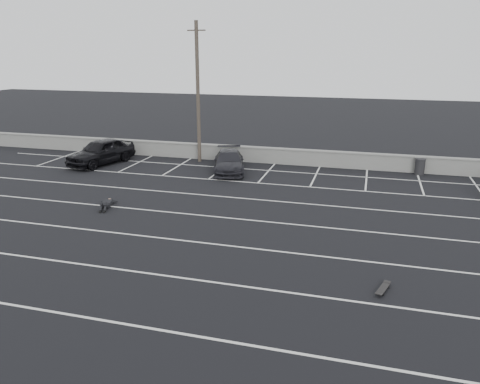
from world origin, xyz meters
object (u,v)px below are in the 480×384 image
(car_left, at_px, (101,152))
(utility_pole, at_px, (198,93))
(skateboard, at_px, (383,289))
(trash_bin, at_px, (420,166))
(person, at_px, (107,201))
(car_right, at_px, (229,162))

(car_left, relative_size, utility_pole, 0.54)
(skateboard, bearing_deg, trash_bin, 98.95)
(person, bearing_deg, skateboard, -39.60)
(car_right, height_order, skateboard, car_right)
(car_left, distance_m, person, 9.15)
(car_left, height_order, utility_pole, utility_pole)
(car_left, height_order, person, car_left)
(skateboard, bearing_deg, car_right, 142.13)
(car_left, bearing_deg, car_right, 17.39)
(car_left, xyz_separation_m, skateboard, (17.96, -12.83, -0.76))
(car_right, bearing_deg, car_left, 165.19)
(utility_pole, relative_size, skateboard, 10.25)
(person, relative_size, skateboard, 2.59)
(car_right, xyz_separation_m, trash_bin, (11.45, 2.54, -0.14))
(utility_pole, xyz_separation_m, trash_bin, (14.21, 0.40, -4.11))
(trash_bin, bearing_deg, car_right, -167.49)
(utility_pole, relative_size, trash_bin, 9.21)
(car_left, bearing_deg, person, -41.56)
(car_right, distance_m, skateboard, 16.02)
(person, bearing_deg, car_left, 105.30)
(car_left, height_order, car_right, car_left)
(car_left, xyz_separation_m, person, (4.99, -7.64, -0.62))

